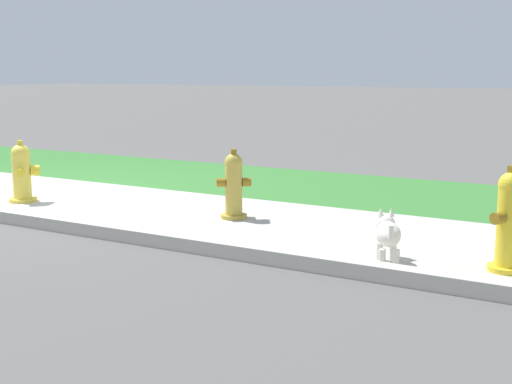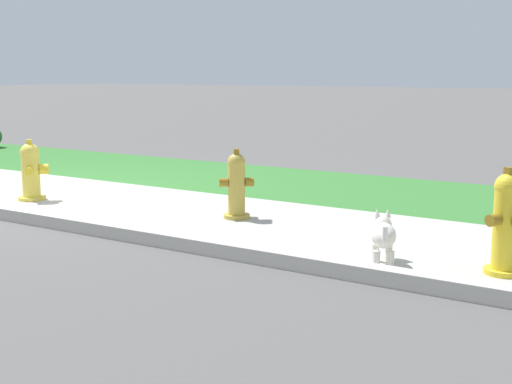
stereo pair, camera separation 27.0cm
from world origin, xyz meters
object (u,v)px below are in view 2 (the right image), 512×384
object	(u,v)px
fire_hydrant_at_driveway	(236,186)
fire_hydrant_by_grass_verge	(507,224)
small_white_dog	(383,235)
fire_hydrant_far_end	(31,172)

from	to	relation	value
fire_hydrant_at_driveway	fire_hydrant_by_grass_verge	world-z (taller)	fire_hydrant_by_grass_verge
fire_hydrant_at_driveway	small_white_dog	size ratio (longest dim) A/B	1.56
fire_hydrant_by_grass_verge	small_white_dog	world-z (taller)	fire_hydrant_by_grass_verge
small_white_dog	fire_hydrant_at_driveway	bearing A→B (deg)	41.00
fire_hydrant_far_end	fire_hydrant_by_grass_verge	bearing A→B (deg)	43.49
fire_hydrant_at_driveway	fire_hydrant_by_grass_verge	size ratio (longest dim) A/B	0.89
fire_hydrant_at_driveway	small_white_dog	world-z (taller)	fire_hydrant_at_driveway
fire_hydrant_by_grass_verge	small_white_dog	distance (m)	0.92
fire_hydrant_at_driveway	fire_hydrant_far_end	world-z (taller)	fire_hydrant_at_driveway
fire_hydrant_at_driveway	fire_hydrant_by_grass_verge	xyz separation A→B (m)	(2.84, -0.60, 0.05)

